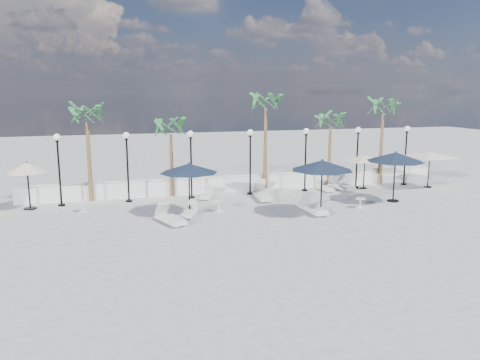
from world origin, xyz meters
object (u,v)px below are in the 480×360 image
object	(u,v)px
lounger_1	(207,194)
lounger_4	(263,195)
lounger_2	(189,212)
lounger_3	(262,191)
lounger_5	(342,185)
parasol_cream_small	(27,168)
parasol_navy_right	(396,157)
parasol_navy_mid	(322,166)
lounger_7	(325,187)
parasol_navy_left	(189,169)
lounger_0	(171,218)
parasol_cream_sq_b	(365,155)
parasol_cream_sq_a	(430,152)
lounger_6	(313,208)

from	to	relation	value
lounger_1	lounger_4	xyz separation A→B (m)	(2.95, -1.22, 0.06)
lounger_2	lounger_1	bearing A→B (deg)	87.78
lounger_3	lounger_5	xyz separation A→B (m)	(5.21, 0.10, 0.03)
lounger_3	parasol_cream_small	size ratio (longest dim) A/B	0.81
lounger_3	parasol_cream_small	world-z (taller)	parasol_cream_small
parasol_cream_small	lounger_5	bearing A→B (deg)	0.08
parasol_navy_right	lounger_5	bearing A→B (deg)	108.39
lounger_4	parasol_navy_mid	xyz separation A→B (m)	(1.77, -3.78, 2.15)
lounger_7	parasol_navy_left	bearing A→B (deg)	-164.57
lounger_0	parasol_navy_mid	world-z (taller)	parasol_navy_mid
lounger_4	parasol_navy_right	xyz separation A→B (m)	(6.80, -2.42, 2.20)
parasol_cream_sq_b	parasol_cream_small	xyz separation A→B (m)	(-19.38, -0.00, 0.06)
lounger_0	parasol_navy_right	distance (m)	12.69
lounger_4	parasol_navy_mid	distance (m)	4.70
lounger_1	lounger_2	bearing A→B (deg)	-91.93
lounger_1	parasol_navy_mid	xyz separation A→B (m)	(4.72, -5.00, 2.21)
lounger_2	parasol_navy_right	bearing A→B (deg)	22.07
lounger_4	parasol_navy_right	distance (m)	7.55
lounger_1	lounger_5	size ratio (longest dim) A/B	0.77
lounger_2	parasol_navy_right	world-z (taller)	parasol_navy_right
parasol_cream_sq_a	parasol_cream_small	bearing A→B (deg)	177.97
parasol_navy_right	parasol_cream_sq_b	distance (m)	3.66
parasol_navy_mid	parasol_cream_sq_b	bearing A→B (deg)	43.04
lounger_4	parasol_cream_sq_a	xyz separation A→B (m)	(11.20, 0.37, 1.99)
lounger_3	parasol_navy_mid	bearing A→B (deg)	-65.27
parasol_cream_sq_a	parasol_cream_sq_b	size ratio (longest dim) A/B	1.10
lounger_0	parasol_navy_mid	xyz separation A→B (m)	(7.42, -0.30, 2.17)
lounger_2	lounger_5	size ratio (longest dim) A/B	0.76
parasol_navy_right	parasol_cream_sq_a	xyz separation A→B (m)	(4.40, 2.80, -0.21)
lounger_2	parasol_navy_mid	bearing A→B (deg)	10.28
lounger_1	parasol_navy_left	xyz separation A→B (m)	(-1.53, -3.10, 2.05)
lounger_0	parasol_navy_right	world-z (taller)	parasol_navy_right
lounger_7	parasol_cream_small	distance (m)	16.82
lounger_3	parasol_navy_right	xyz separation A→B (m)	(6.43, -3.55, 2.22)
lounger_3	parasol_cream_sq_a	world-z (taller)	parasol_cream_sq_a
parasol_navy_left	parasol_cream_sq_b	size ratio (longest dim) A/B	0.64
lounger_0	lounger_6	bearing A→B (deg)	-20.65
lounger_2	parasol_navy_right	distance (m)	11.62
lounger_6	lounger_7	world-z (taller)	lounger_6
lounger_0	parasol_cream_sq_a	size ratio (longest dim) A/B	0.42
parasol_cream_sq_b	lounger_0	bearing A→B (deg)	-159.83
lounger_1	parasol_navy_right	world-z (taller)	parasol_navy_right
lounger_3	lounger_4	size ratio (longest dim) A/B	0.94
lounger_0	parasol_navy_right	size ratio (longest dim) A/B	0.67
lounger_1	lounger_6	size ratio (longest dim) A/B	0.80
lounger_1	parasol_navy_right	size ratio (longest dim) A/B	0.55
lounger_3	parasol_cream_small	bearing A→B (deg)	-171.49
parasol_navy_right	parasol_cream_small	bearing A→B (deg)	169.23
parasol_navy_mid	lounger_4	bearing A→B (deg)	115.13
lounger_0	parasol_navy_left	bearing A→B (deg)	33.53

